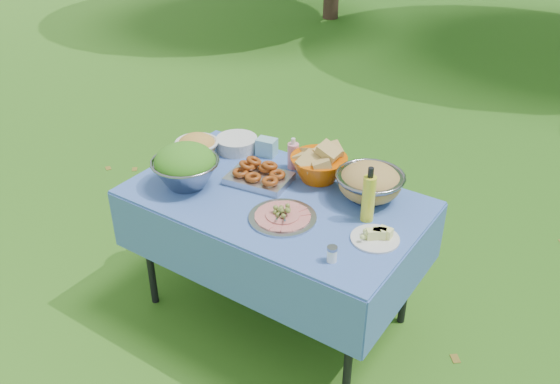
# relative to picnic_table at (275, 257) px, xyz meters

# --- Properties ---
(ground) EXTENTS (80.00, 80.00, 0.00)m
(ground) POSITION_rel_picnic_table_xyz_m (0.00, 0.00, -0.38)
(ground) COLOR #0E3A0A
(ground) RESTS_ON ground
(picnic_table) EXTENTS (1.46, 0.86, 0.76)m
(picnic_table) POSITION_rel_picnic_table_xyz_m (0.00, 0.00, 0.00)
(picnic_table) COLOR #78A3E6
(picnic_table) RESTS_ON ground
(salad_bowl) EXTENTS (0.40, 0.40, 0.22)m
(salad_bowl) POSITION_rel_picnic_table_xyz_m (-0.44, -0.16, 0.49)
(salad_bowl) COLOR gray
(salad_bowl) RESTS_ON picnic_table
(pasta_bowl_white) EXTENTS (0.29, 0.29, 0.13)m
(pasta_bowl_white) POSITION_rel_picnic_table_xyz_m (-0.60, 0.11, 0.45)
(pasta_bowl_white) COLOR silver
(pasta_bowl_white) RESTS_ON picnic_table
(plate_stack) EXTENTS (0.25, 0.25, 0.08)m
(plate_stack) POSITION_rel_picnic_table_xyz_m (-0.47, 0.30, 0.42)
(plate_stack) COLOR silver
(plate_stack) RESTS_ON picnic_table
(wipes_box) EXTENTS (0.12, 0.10, 0.10)m
(wipes_box) POSITION_rel_picnic_table_xyz_m (-0.29, 0.34, 0.43)
(wipes_box) COLOR #82BAC6
(wipes_box) RESTS_ON picnic_table
(sanitizer_bottle) EXTENTS (0.07, 0.07, 0.17)m
(sanitizer_bottle) POSITION_rel_picnic_table_xyz_m (-0.09, 0.30, 0.47)
(sanitizer_bottle) COLOR pink
(sanitizer_bottle) RESTS_ON picnic_table
(bread_bowl) EXTENTS (0.34, 0.34, 0.20)m
(bread_bowl) POSITION_rel_picnic_table_xyz_m (0.09, 0.27, 0.48)
(bread_bowl) COLOR #CD5102
(bread_bowl) RESTS_ON picnic_table
(pasta_bowl_steel) EXTENTS (0.41, 0.41, 0.18)m
(pasta_bowl_steel) POSITION_rel_picnic_table_xyz_m (0.39, 0.25, 0.47)
(pasta_bowl_steel) COLOR gray
(pasta_bowl_steel) RESTS_ON picnic_table
(fried_tray) EXTENTS (0.35, 0.27, 0.07)m
(fried_tray) POSITION_rel_picnic_table_xyz_m (-0.15, 0.07, 0.42)
(fried_tray) COLOR #B5B6BB
(fried_tray) RESTS_ON picnic_table
(charcuterie_platter) EXTENTS (0.37, 0.37, 0.07)m
(charcuterie_platter) POSITION_rel_picnic_table_xyz_m (0.14, -0.14, 0.42)
(charcuterie_platter) COLOR #A4A6AB
(charcuterie_platter) RESTS_ON picnic_table
(oil_bottle) EXTENTS (0.07, 0.07, 0.28)m
(oil_bottle) POSITION_rel_picnic_table_xyz_m (0.47, 0.07, 0.52)
(oil_bottle) COLOR yellow
(oil_bottle) RESTS_ON picnic_table
(cheese_plate) EXTENTS (0.28, 0.28, 0.06)m
(cheese_plate) POSITION_rel_picnic_table_xyz_m (0.58, -0.05, 0.41)
(cheese_plate) COLOR silver
(cheese_plate) RESTS_ON picnic_table
(shaker) EXTENTS (0.05, 0.05, 0.07)m
(shaker) POSITION_rel_picnic_table_xyz_m (0.49, -0.29, 0.42)
(shaker) COLOR white
(shaker) RESTS_ON picnic_table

